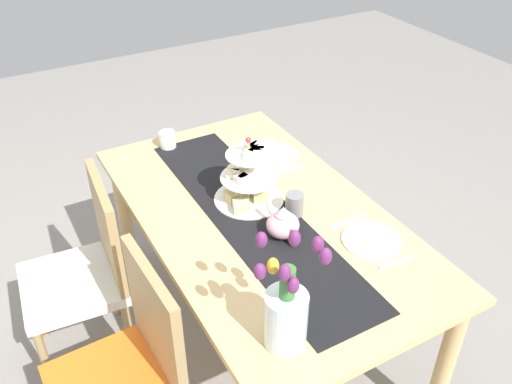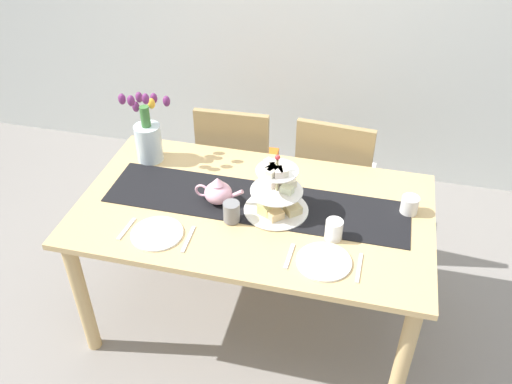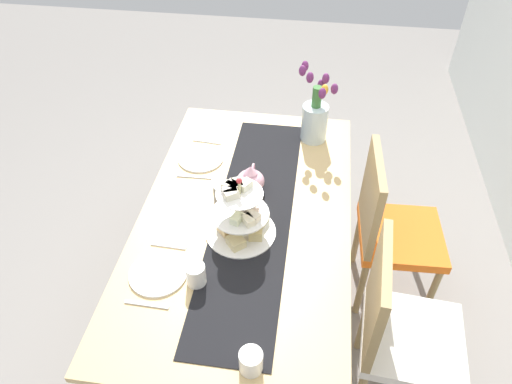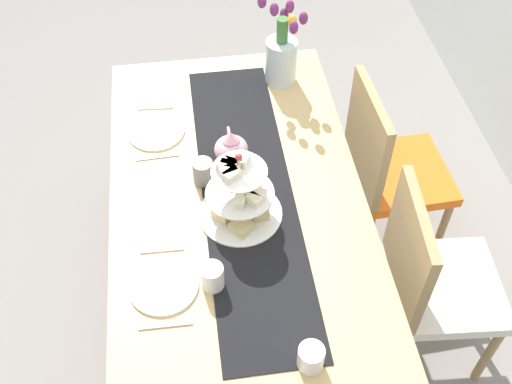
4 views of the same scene
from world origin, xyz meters
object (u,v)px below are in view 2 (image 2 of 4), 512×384
(knife_right, at_px, (359,268))
(mug_grey, at_px, (231,212))
(fork_right, at_px, (289,256))
(chair_left, at_px, (237,163))
(dinner_plate_right, at_px, (324,262))
(dining_table, at_px, (254,224))
(teapot, at_px, (218,192))
(cream_jug, at_px, (410,205))
(dinner_plate_left, at_px, (157,234))
(tiered_cake_stand, at_px, (277,193))
(chair_right, at_px, (334,176))
(mug_white_text, at_px, (334,230))
(knife_left, at_px, (188,239))
(tulip_vase, at_px, (148,136))
(fork_left, at_px, (126,229))

(knife_right, distance_m, mug_grey, 0.61)
(fork_right, bearing_deg, chair_left, 117.05)
(knife_right, bearing_deg, dinner_plate_right, 180.00)
(dining_table, bearing_deg, teapot, 180.00)
(dining_table, xyz_separation_m, cream_jug, (0.70, 0.13, 0.15))
(dinner_plate_left, height_order, dinner_plate_right, same)
(tiered_cake_stand, distance_m, dinner_plate_left, 0.56)
(dining_table, height_order, chair_right, chair_right)
(mug_white_text, bearing_deg, knife_left, -165.28)
(tiered_cake_stand, height_order, knife_right, tiered_cake_stand)
(tiered_cake_stand, relative_size, mug_grey, 3.20)
(tulip_vase, bearing_deg, fork_left, -78.56)
(chair_right, distance_m, fork_right, 1.01)
(knife_left, height_order, knife_right, same)
(fork_left, height_order, mug_grey, mug_grey)
(fork_right, xyz_separation_m, mug_grey, (-0.30, 0.17, 0.05))
(dining_table, relative_size, dinner_plate_right, 7.17)
(mug_white_text, bearing_deg, dining_table, 162.08)
(chair_right, relative_size, tulip_vase, 2.23)
(dinner_plate_right, bearing_deg, chair_right, 93.31)
(dinner_plate_left, bearing_deg, knife_left, 0.00)
(chair_right, xyz_separation_m, fork_left, (-0.83, -0.98, 0.25))
(tiered_cake_stand, bearing_deg, mug_white_text, -24.54)
(dining_table, xyz_separation_m, tulip_vase, (-0.62, 0.27, 0.24))
(chair_right, relative_size, teapot, 3.82)
(tulip_vase, distance_m, cream_jug, 1.34)
(chair_left, relative_size, mug_grey, 9.58)
(chair_left, distance_m, tulip_vase, 0.67)
(cream_jug, relative_size, dinner_plate_left, 0.37)
(fork_left, xyz_separation_m, knife_left, (0.29, 0.00, 0.00))
(dining_table, xyz_separation_m, chair_right, (0.31, 0.69, -0.15))
(dining_table, distance_m, dinner_plate_left, 0.48)
(dinner_plate_right, distance_m, knife_right, 0.15)
(chair_left, xyz_separation_m, cream_jug, (0.98, -0.56, 0.29))
(dinner_plate_right, distance_m, mug_grey, 0.48)
(teapot, distance_m, tulip_vase, 0.53)
(dining_table, relative_size, fork_left, 10.99)
(teapot, xyz_separation_m, dinner_plate_right, (0.54, -0.29, -0.05))
(fork_right, distance_m, knife_right, 0.29)
(fork_left, relative_size, knife_right, 0.88)
(dining_table, height_order, knife_left, knife_left)
(tiered_cake_stand, height_order, fork_left, tiered_cake_stand)
(teapot, relative_size, dinner_plate_right, 1.04)
(dinner_plate_left, bearing_deg, dining_table, 37.80)
(chair_right, bearing_deg, chair_left, -179.98)
(dinner_plate_left, bearing_deg, mug_grey, 29.90)
(dinner_plate_left, xyz_separation_m, fork_right, (0.59, 0.00, -0.00))
(teapot, distance_m, cream_jug, 0.88)
(dining_table, distance_m, tulip_vase, 0.72)
(chair_left, xyz_separation_m, chair_right, (0.59, 0.00, 0.00))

